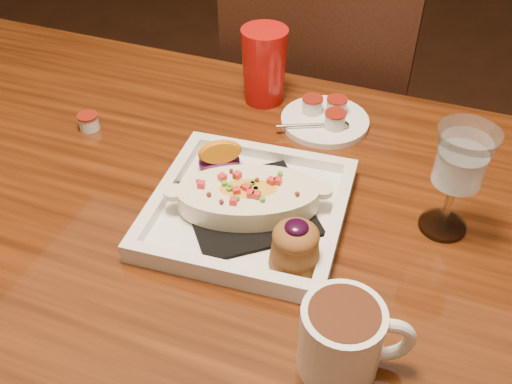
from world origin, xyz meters
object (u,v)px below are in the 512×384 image
(goblet, at_px, (461,163))
(saucer, at_px, (325,118))
(plate, at_px, (253,207))
(coffee_mug, at_px, (344,337))
(chair_far, at_px, (319,129))
(table, at_px, (211,269))
(red_tumbler, at_px, (264,66))

(goblet, bearing_deg, saucer, 140.08)
(plate, distance_m, coffee_mug, 0.26)
(chair_far, xyz_separation_m, plate, (0.06, -0.60, 0.27))
(table, bearing_deg, saucer, 74.26)
(goblet, relative_size, saucer, 1.07)
(coffee_mug, bearing_deg, plate, 113.29)
(chair_far, bearing_deg, coffee_mug, 106.65)
(table, relative_size, chair_far, 1.61)
(table, xyz_separation_m, goblet, (0.31, 0.11, 0.21))
(plate, distance_m, red_tumbler, 0.33)
(table, distance_m, red_tumbler, 0.38)
(saucer, bearing_deg, goblet, -39.92)
(plate, distance_m, saucer, 0.27)
(table, relative_size, plate, 5.15)
(saucer, bearing_deg, chair_far, 104.78)
(chair_far, height_order, goblet, chair_far)
(table, distance_m, plate, 0.14)
(red_tumbler, bearing_deg, goblet, -32.61)
(chair_far, distance_m, coffee_mug, 0.87)
(red_tumbler, bearing_deg, plate, -72.29)
(table, xyz_separation_m, coffee_mug, (0.23, -0.15, 0.15))
(chair_far, bearing_deg, red_tumbler, 81.87)
(red_tumbler, bearing_deg, table, -83.10)
(table, relative_size, red_tumbler, 10.82)
(plate, bearing_deg, chair_far, 90.86)
(table, xyz_separation_m, red_tumbler, (-0.04, 0.34, 0.17))
(plate, relative_size, saucer, 1.90)
(plate, relative_size, goblet, 1.76)
(saucer, bearing_deg, plate, -95.95)
(table, distance_m, saucer, 0.33)
(plate, relative_size, red_tumbler, 2.10)
(table, distance_m, chair_far, 0.65)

